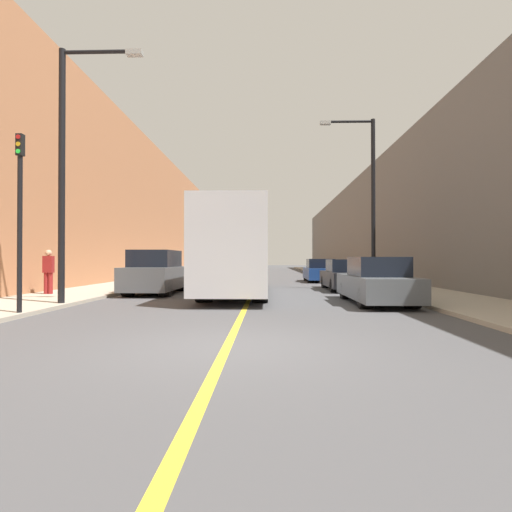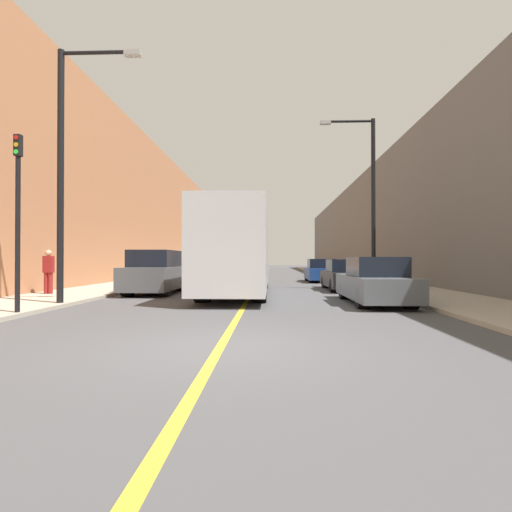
{
  "view_description": "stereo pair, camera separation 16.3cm",
  "coord_description": "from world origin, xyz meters",
  "px_view_note": "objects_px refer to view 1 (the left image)",
  "views": [
    {
      "loc": [
        0.68,
        -6.62,
        1.45
      ],
      "look_at": [
        0.09,
        13.25,
        1.64
      ],
      "focal_mm": 28.0,
      "sensor_mm": 36.0,
      "label": 1
    },
    {
      "loc": [
        0.84,
        -6.62,
        1.45
      ],
      "look_at": [
        0.09,
        13.25,
        1.64
      ],
      "focal_mm": 28.0,
      "sensor_mm": 36.0,
      "label": 2
    }
  ],
  "objects_px": {
    "car_right_far": "(320,271)",
    "street_lamp_left": "(69,158)",
    "traffic_light": "(20,216)",
    "pedestrian": "(48,271)",
    "car_right_near": "(376,283)",
    "car_right_mid": "(345,276)",
    "bus": "(239,250)",
    "parked_suv_left": "(157,273)",
    "street_lamp_right": "(369,192)"
  },
  "relations": [
    {
      "from": "car_right_far",
      "to": "street_lamp_left",
      "type": "bearing_deg",
      "value": -124.04
    },
    {
      "from": "street_lamp_left",
      "to": "traffic_light",
      "type": "xyz_separation_m",
      "value": [
        -0.12,
        -2.23,
        -2.03
      ]
    },
    {
      "from": "bus",
      "to": "traffic_light",
      "type": "bearing_deg",
      "value": -126.14
    },
    {
      "from": "bus",
      "to": "street_lamp_left",
      "type": "distance_m",
      "value": 7.36
    },
    {
      "from": "car_right_mid",
      "to": "street_lamp_left",
      "type": "relative_size",
      "value": 0.58
    },
    {
      "from": "car_right_near",
      "to": "car_right_mid",
      "type": "bearing_deg",
      "value": 88.96
    },
    {
      "from": "bus",
      "to": "parked_suv_left",
      "type": "relative_size",
      "value": 2.28
    },
    {
      "from": "parked_suv_left",
      "to": "car_right_mid",
      "type": "bearing_deg",
      "value": 14.43
    },
    {
      "from": "street_lamp_left",
      "to": "traffic_light",
      "type": "bearing_deg",
      "value": -93.05
    },
    {
      "from": "parked_suv_left",
      "to": "street_lamp_right",
      "type": "relative_size",
      "value": 0.59
    },
    {
      "from": "car_right_far",
      "to": "traffic_light",
      "type": "height_order",
      "value": "traffic_light"
    },
    {
      "from": "car_right_mid",
      "to": "street_lamp_right",
      "type": "xyz_separation_m",
      "value": [
        1.12,
        -0.07,
        4.01
      ]
    },
    {
      "from": "bus",
      "to": "parked_suv_left",
      "type": "distance_m",
      "value": 3.7
    },
    {
      "from": "street_lamp_left",
      "to": "pedestrian",
      "type": "bearing_deg",
      "value": 127.0
    },
    {
      "from": "bus",
      "to": "traffic_light",
      "type": "distance_m",
      "value": 8.62
    },
    {
      "from": "pedestrian",
      "to": "car_right_near",
      "type": "bearing_deg",
      "value": -9.57
    },
    {
      "from": "bus",
      "to": "car_right_mid",
      "type": "height_order",
      "value": "bus"
    },
    {
      "from": "street_lamp_left",
      "to": "street_lamp_right",
      "type": "bearing_deg",
      "value": 32.42
    },
    {
      "from": "car_right_near",
      "to": "street_lamp_right",
      "type": "xyz_separation_m",
      "value": [
        1.22,
        5.8,
        3.98
      ]
    },
    {
      "from": "car_right_mid",
      "to": "car_right_far",
      "type": "relative_size",
      "value": 1.09
    },
    {
      "from": "bus",
      "to": "pedestrian",
      "type": "distance_m",
      "value": 7.57
    },
    {
      "from": "parked_suv_left",
      "to": "car_right_near",
      "type": "bearing_deg",
      "value": -23.88
    },
    {
      "from": "street_lamp_right",
      "to": "car_right_near",
      "type": "bearing_deg",
      "value": -101.9
    },
    {
      "from": "traffic_light",
      "to": "pedestrian",
      "type": "bearing_deg",
      "value": 112.91
    },
    {
      "from": "parked_suv_left",
      "to": "pedestrian",
      "type": "height_order",
      "value": "parked_suv_left"
    },
    {
      "from": "bus",
      "to": "car_right_mid",
      "type": "distance_m",
      "value": 5.55
    },
    {
      "from": "car_right_near",
      "to": "street_lamp_right",
      "type": "distance_m",
      "value": 7.14
    },
    {
      "from": "street_lamp_left",
      "to": "pedestrian",
      "type": "distance_m",
      "value": 5.38
    },
    {
      "from": "street_lamp_left",
      "to": "street_lamp_right",
      "type": "xyz_separation_m",
      "value": [
        10.96,
        6.96,
        0.08
      ]
    },
    {
      "from": "car_right_mid",
      "to": "traffic_light",
      "type": "distance_m",
      "value": 13.74
    },
    {
      "from": "car_right_mid",
      "to": "pedestrian",
      "type": "bearing_deg",
      "value": -162.67
    },
    {
      "from": "car_right_mid",
      "to": "street_lamp_right",
      "type": "bearing_deg",
      "value": -3.82
    },
    {
      "from": "parked_suv_left",
      "to": "car_right_near",
      "type": "height_order",
      "value": "parked_suv_left"
    },
    {
      "from": "car_right_far",
      "to": "street_lamp_left",
      "type": "distance_m",
      "value": 17.59
    },
    {
      "from": "car_right_near",
      "to": "car_right_mid",
      "type": "relative_size",
      "value": 1.01
    },
    {
      "from": "parked_suv_left",
      "to": "street_lamp_left",
      "type": "distance_m",
      "value": 6.28
    },
    {
      "from": "car_right_near",
      "to": "traffic_light",
      "type": "relative_size",
      "value": 1.03
    },
    {
      "from": "street_lamp_right",
      "to": "traffic_light",
      "type": "height_order",
      "value": "street_lamp_right"
    },
    {
      "from": "traffic_light",
      "to": "pedestrian",
      "type": "xyz_separation_m",
      "value": [
        -2.3,
        5.44,
        -1.56
      ]
    },
    {
      "from": "parked_suv_left",
      "to": "street_lamp_left",
      "type": "height_order",
      "value": "street_lamp_left"
    },
    {
      "from": "street_lamp_left",
      "to": "traffic_light",
      "type": "relative_size",
      "value": 1.74
    },
    {
      "from": "car_right_near",
      "to": "car_right_far",
      "type": "distance_m",
      "value": 13.05
    },
    {
      "from": "pedestrian",
      "to": "street_lamp_left",
      "type": "bearing_deg",
      "value": -53.0
    },
    {
      "from": "street_lamp_right",
      "to": "traffic_light",
      "type": "relative_size",
      "value": 1.78
    },
    {
      "from": "car_right_near",
      "to": "car_right_far",
      "type": "xyz_separation_m",
      "value": [
        -0.14,
        13.05,
        -0.01
      ]
    },
    {
      "from": "bus",
      "to": "car_right_mid",
      "type": "relative_size",
      "value": 2.34
    },
    {
      "from": "parked_suv_left",
      "to": "street_lamp_right",
      "type": "distance_m",
      "value": 10.52
    },
    {
      "from": "car_right_near",
      "to": "pedestrian",
      "type": "bearing_deg",
      "value": 170.43
    },
    {
      "from": "parked_suv_left",
      "to": "street_lamp_left",
      "type": "relative_size",
      "value": 0.6
    },
    {
      "from": "car_right_far",
      "to": "street_lamp_left",
      "type": "height_order",
      "value": "street_lamp_left"
    }
  ]
}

